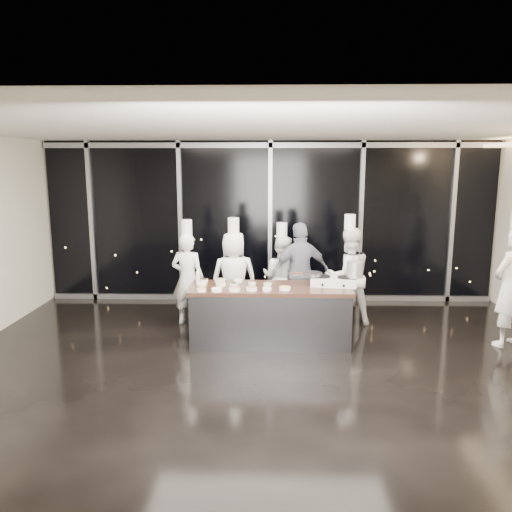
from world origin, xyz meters
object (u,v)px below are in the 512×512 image
(chef_far_left, at_px, (188,278))
(chef_center, at_px, (281,276))
(frying_pan, at_px, (312,274))
(guest, at_px, (301,273))
(stove, at_px, (334,281))
(chef_side, at_px, (511,286))
(chef_left, at_px, (234,278))
(chef_right, at_px, (348,276))
(demo_counter, at_px, (270,315))
(stock_pot, at_px, (355,269))

(chef_far_left, relative_size, chef_center, 1.05)
(chef_far_left, bearing_deg, frying_pan, 173.18)
(chef_far_left, height_order, guest, chef_far_left)
(stove, bearing_deg, chef_side, 6.65)
(stove, distance_m, chef_left, 1.79)
(chef_right, bearing_deg, chef_far_left, -12.53)
(chef_side, bearing_deg, chef_far_left, -38.50)
(demo_counter, xyz_separation_m, frying_pan, (0.65, 0.16, 0.61))
(chef_left, relative_size, chef_right, 0.97)
(chef_center, bearing_deg, stove, 146.26)
(stock_pot, xyz_separation_m, chef_far_left, (-2.70, 0.83, -0.34))
(stove, height_order, stock_pot, stock_pot)
(stove, relative_size, chef_right, 0.39)
(chef_right, bearing_deg, chef_side, 142.10)
(chef_far_left, xyz_separation_m, chef_center, (1.62, 0.41, -0.06))
(demo_counter, relative_size, chef_far_left, 1.35)
(stove, bearing_deg, chef_center, 132.65)
(demo_counter, bearing_deg, chef_far_left, 147.74)
(demo_counter, height_order, chef_far_left, chef_far_left)
(chef_far_left, relative_size, guest, 1.04)
(demo_counter, relative_size, frying_pan, 4.82)
(chef_far_left, distance_m, chef_center, 1.67)
(stock_pot, bearing_deg, chef_right, 86.86)
(chef_side, bearing_deg, chef_left, -40.53)
(chef_far_left, bearing_deg, chef_side, -177.52)
(demo_counter, distance_m, stock_pot, 1.47)
(frying_pan, bearing_deg, chef_right, 59.43)
(stock_pot, height_order, chef_left, chef_left)
(stove, height_order, chef_center, chef_center)
(guest, bearing_deg, chef_right, 156.78)
(frying_pan, height_order, chef_center, chef_center)
(guest, height_order, chef_side, chef_side)
(chef_center, relative_size, guest, 0.98)
(guest, distance_m, chef_side, 3.29)
(chef_center, bearing_deg, frying_pan, 134.64)
(chef_center, bearing_deg, demo_counter, 104.05)
(frying_pan, height_order, chef_far_left, chef_far_left)
(chef_right, bearing_deg, demo_counter, 21.82)
(chef_left, bearing_deg, chef_center, -164.44)
(frying_pan, bearing_deg, chef_side, 6.03)
(chef_far_left, distance_m, chef_right, 2.76)
(chef_center, height_order, chef_right, chef_right)
(demo_counter, bearing_deg, chef_right, 36.29)
(frying_pan, relative_size, guest, 0.29)
(demo_counter, relative_size, stove, 3.29)
(demo_counter, distance_m, stove, 1.11)
(frying_pan, bearing_deg, stock_pot, 0.50)
(frying_pan, relative_size, chef_left, 0.27)
(stock_pot, bearing_deg, chef_center, 131.43)
(chef_far_left, relative_size, chef_left, 0.98)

